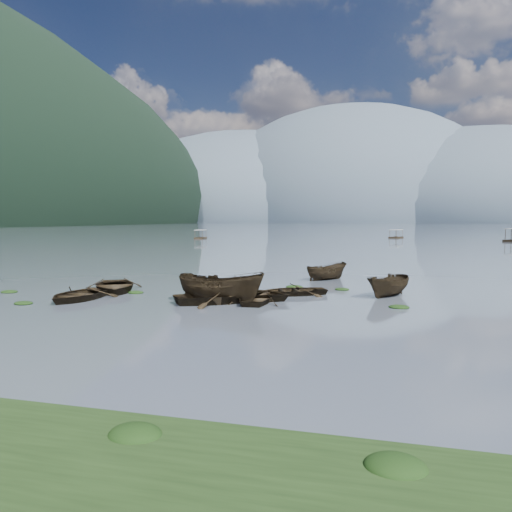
% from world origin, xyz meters
% --- Properties ---
extents(ground_plane, '(2400.00, 2400.00, 0.00)m').
position_xyz_m(ground_plane, '(0.00, 0.00, 0.00)').
color(ground_plane, '#545C69').
extents(haze_mtn_a, '(520.00, 520.00, 280.00)m').
position_xyz_m(haze_mtn_a, '(-260.00, 900.00, 0.00)').
color(haze_mtn_a, '#475666').
rests_on(haze_mtn_a, ground).
extents(haze_mtn_b, '(520.00, 520.00, 340.00)m').
position_xyz_m(haze_mtn_b, '(-60.00, 900.00, 0.00)').
color(haze_mtn_b, '#475666').
rests_on(haze_mtn_b, ground).
extents(haze_mtn_c, '(520.00, 520.00, 260.00)m').
position_xyz_m(haze_mtn_c, '(140.00, 900.00, 0.00)').
color(haze_mtn_c, '#475666').
rests_on(haze_mtn_c, ground).
extents(rowboat_0, '(3.35, 4.62, 0.94)m').
position_xyz_m(rowboat_0, '(-7.98, 3.43, 0.00)').
color(rowboat_0, black).
rests_on(rowboat_0, ground).
extents(rowboat_1, '(6.14, 5.83, 1.03)m').
position_xyz_m(rowboat_1, '(0.01, 4.68, 0.00)').
color(rowboat_1, black).
rests_on(rowboat_1, ground).
extents(rowboat_2, '(5.00, 2.05, 1.90)m').
position_xyz_m(rowboat_2, '(0.01, 4.67, 0.00)').
color(rowboat_2, black).
rests_on(rowboat_2, ground).
extents(rowboat_3, '(3.14, 4.13, 0.80)m').
position_xyz_m(rowboat_3, '(1.85, 5.32, 0.00)').
color(rowboat_3, black).
rests_on(rowboat_3, ground).
extents(rowboat_4, '(5.23, 4.06, 0.99)m').
position_xyz_m(rowboat_4, '(1.24, 6.02, 0.00)').
color(rowboat_4, black).
rests_on(rowboat_4, ground).
extents(rowboat_5, '(3.15, 4.16, 1.52)m').
position_xyz_m(rowboat_5, '(8.79, 9.19, 0.00)').
color(rowboat_5, black).
rests_on(rowboat_5, ground).
extents(rowboat_6, '(5.68, 6.19, 1.05)m').
position_xyz_m(rowboat_6, '(-7.78, 6.82, 0.00)').
color(rowboat_6, black).
rests_on(rowboat_6, ground).
extents(rowboat_7, '(4.83, 4.32, 0.82)m').
position_xyz_m(rowboat_7, '(3.27, 8.44, 0.00)').
color(rowboat_7, black).
rests_on(rowboat_7, ground).
extents(rowboat_8, '(3.54, 3.78, 1.46)m').
position_xyz_m(rowboat_8, '(4.28, 16.38, 0.00)').
color(rowboat_8, black).
rests_on(rowboat_8, ground).
extents(weed_clump_0, '(1.01, 0.83, 0.22)m').
position_xyz_m(weed_clump_0, '(-9.89, 1.33, 0.00)').
color(weed_clump_0, black).
rests_on(weed_clump_0, ground).
extents(weed_clump_1, '(0.99, 0.79, 0.22)m').
position_xyz_m(weed_clump_1, '(-6.07, 6.42, 0.00)').
color(weed_clump_1, black).
rests_on(weed_clump_1, ground).
extents(weed_clump_2, '(1.28, 1.02, 0.28)m').
position_xyz_m(weed_clump_2, '(0.44, 4.98, 0.00)').
color(weed_clump_2, black).
rests_on(weed_clump_2, ground).
extents(weed_clump_3, '(0.92, 0.77, 0.20)m').
position_xyz_m(weed_clump_3, '(5.91, 11.14, 0.00)').
color(weed_clump_3, black).
rests_on(weed_clump_3, ground).
extents(weed_clump_4, '(1.04, 0.83, 0.22)m').
position_xyz_m(weed_clump_4, '(9.32, 5.37, 0.00)').
color(weed_clump_4, black).
rests_on(weed_clump_4, ground).
extents(weed_clump_5, '(1.05, 0.85, 0.22)m').
position_xyz_m(weed_clump_5, '(-13.71, 4.64, 0.00)').
color(weed_clump_5, black).
rests_on(weed_clump_5, ground).
extents(weed_clump_6, '(0.94, 0.78, 0.20)m').
position_xyz_m(weed_clump_6, '(1.01, 5.76, 0.00)').
color(weed_clump_6, black).
rests_on(weed_clump_6, ground).
extents(weed_clump_7, '(1.12, 0.89, 0.24)m').
position_xyz_m(weed_clump_7, '(2.78, 11.34, 0.00)').
color(weed_clump_7, black).
rests_on(weed_clump_7, ground).
extents(pontoon_left, '(3.03, 5.53, 2.01)m').
position_xyz_m(pontoon_left, '(-34.83, 90.22, 0.00)').
color(pontoon_left, black).
rests_on(pontoon_left, ground).
extents(pontoon_centre, '(3.71, 5.58, 1.98)m').
position_xyz_m(pontoon_centre, '(10.09, 106.43, 0.00)').
color(pontoon_centre, black).
rests_on(pontoon_centre, ground).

